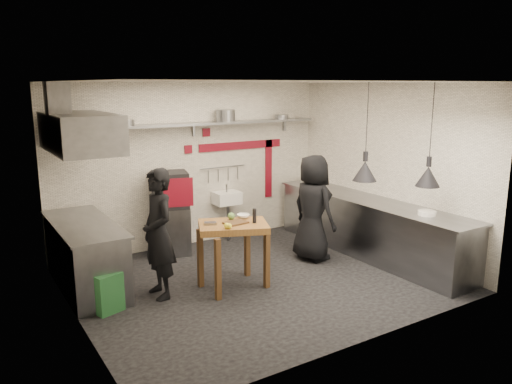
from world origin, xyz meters
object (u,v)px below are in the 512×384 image
combi_oven (170,190)px  chef_right (313,208)px  green_bin (105,292)px  chef_left (158,234)px  prep_table (233,255)px  oven_stand (171,230)px

combi_oven → chef_right: size_ratio=0.34×
green_bin → chef_left: size_ratio=0.29×
prep_table → chef_left: bearing=-172.1°
combi_oven → prep_table: (0.17, -1.76, -0.63)m
combi_oven → oven_stand: bearing=124.9°
combi_oven → green_bin: combi_oven is taller
oven_stand → chef_left: chef_left is taller
oven_stand → chef_left: (-0.79, -1.53, 0.46)m
combi_oven → green_bin: bearing=-119.1°
chef_right → combi_oven: bearing=46.6°
prep_table → chef_left: 1.08m
oven_stand → chef_left: 1.78m
oven_stand → green_bin: (-1.54, -1.59, -0.15)m
prep_table → chef_right: chef_right is taller
oven_stand → chef_right: size_ratio=0.47×
oven_stand → prep_table: size_ratio=0.87×
green_bin → chef_right: 3.41m
prep_table → oven_stand: bearing=118.8°
green_bin → chef_right: chef_right is taller
combi_oven → chef_right: chef_right is taller
green_bin → prep_table: 1.74m
combi_oven → chef_left: (-0.80, -1.50, -0.23)m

